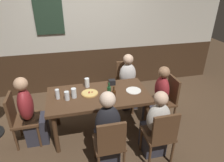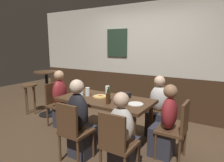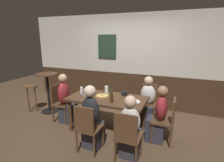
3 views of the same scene
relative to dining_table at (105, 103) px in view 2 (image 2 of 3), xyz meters
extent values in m
plane|color=#4C3826|center=(0.00, 0.00, -0.65)|extent=(12.00, 12.00, 0.00)
cube|color=#3D2819|center=(0.00, 1.65, -0.18)|extent=(6.40, 0.10, 0.95)
cube|color=beige|center=(0.00, 1.65, 1.12)|extent=(6.40, 0.10, 1.65)
cube|color=#233828|center=(-0.70, 1.58, 1.05)|extent=(0.56, 0.03, 0.68)
cube|color=#472D1C|center=(0.00, 0.00, 0.06)|extent=(1.62, 0.84, 0.05)
cylinder|color=#472D1C|center=(-0.71, -0.34, -0.31)|extent=(0.07, 0.07, 0.69)
cylinder|color=#472D1C|center=(0.71, -0.34, -0.31)|extent=(0.07, 0.07, 0.69)
cylinder|color=#472D1C|center=(-0.71, 0.34, -0.31)|extent=(0.07, 0.07, 0.69)
cylinder|color=#472D1C|center=(0.71, 0.34, -0.31)|extent=(0.07, 0.07, 0.69)
cube|color=#513521|center=(-1.15, 0.00, -0.22)|extent=(0.40, 0.40, 0.04)
cube|color=#513521|center=(-1.33, 0.00, 0.01)|extent=(0.04, 0.36, 0.43)
cylinder|color=#513521|center=(-0.98, 0.17, -0.45)|extent=(0.04, 0.04, 0.41)
cylinder|color=#513521|center=(-0.98, -0.17, -0.45)|extent=(0.04, 0.04, 0.41)
cylinder|color=#513521|center=(-1.32, 0.17, -0.45)|extent=(0.04, 0.04, 0.41)
cylinder|color=#513521|center=(-1.32, -0.17, -0.45)|extent=(0.04, 0.04, 0.41)
cube|color=#513521|center=(0.00, -0.76, -0.22)|extent=(0.40, 0.40, 0.04)
cube|color=#513521|center=(0.00, -0.94, 0.01)|extent=(0.36, 0.04, 0.43)
cylinder|color=#513521|center=(-0.17, -0.59, -0.45)|extent=(0.04, 0.04, 0.41)
cylinder|color=#513521|center=(0.17, -0.59, -0.45)|extent=(0.04, 0.04, 0.41)
cylinder|color=#513521|center=(-0.17, -0.93, -0.45)|extent=(0.04, 0.04, 0.41)
cylinder|color=#513521|center=(0.17, -0.93, -0.45)|extent=(0.04, 0.04, 0.41)
cube|color=#513521|center=(0.71, 0.76, -0.22)|extent=(0.40, 0.40, 0.04)
cube|color=#513521|center=(0.71, 0.94, 0.01)|extent=(0.36, 0.04, 0.43)
cylinder|color=#513521|center=(0.88, 0.59, -0.45)|extent=(0.04, 0.04, 0.41)
cylinder|color=#513521|center=(0.54, 0.59, -0.45)|extent=(0.04, 0.04, 0.41)
cylinder|color=#513521|center=(0.88, 0.93, -0.45)|extent=(0.04, 0.04, 0.41)
cylinder|color=#513521|center=(0.54, 0.93, -0.45)|extent=(0.04, 0.04, 0.41)
cube|color=#513521|center=(1.15, 0.00, -0.22)|extent=(0.40, 0.40, 0.04)
cube|color=#513521|center=(1.33, 0.00, 0.01)|extent=(0.04, 0.36, 0.43)
cylinder|color=#513521|center=(0.98, -0.17, -0.45)|extent=(0.04, 0.04, 0.41)
cylinder|color=#513521|center=(0.98, 0.17, -0.45)|extent=(0.04, 0.04, 0.41)
cylinder|color=#513521|center=(1.32, -0.17, -0.45)|extent=(0.04, 0.04, 0.41)
cylinder|color=#513521|center=(1.32, 0.17, -0.45)|extent=(0.04, 0.04, 0.41)
cube|color=#513521|center=(0.71, -0.76, -0.22)|extent=(0.40, 0.40, 0.04)
cube|color=#513521|center=(0.71, -0.94, 0.01)|extent=(0.36, 0.04, 0.43)
cylinder|color=#513521|center=(0.54, -0.59, -0.45)|extent=(0.04, 0.04, 0.41)
cylinder|color=#513521|center=(0.88, -0.59, -0.45)|extent=(0.04, 0.04, 0.41)
cube|color=#2D2D38|center=(-1.02, 0.00, -0.43)|extent=(0.34, 0.32, 0.45)
ellipsoid|color=maroon|center=(-1.11, 0.00, 0.06)|extent=(0.22, 0.34, 0.52)
sphere|color=tan|center=(-1.11, 0.00, 0.40)|extent=(0.20, 0.20, 0.20)
cube|color=#2D2D38|center=(0.00, -0.63, -0.43)|extent=(0.32, 0.34, 0.45)
ellipsoid|color=black|center=(0.00, -0.72, 0.07)|extent=(0.34, 0.22, 0.54)
sphere|color=beige|center=(0.00, -0.72, 0.43)|extent=(0.20, 0.20, 0.20)
cube|color=#2D2D38|center=(0.71, 0.63, -0.43)|extent=(0.32, 0.34, 0.45)
ellipsoid|color=silver|center=(0.71, 0.72, 0.03)|extent=(0.34, 0.22, 0.46)
sphere|color=#DBB293|center=(0.71, 0.72, 0.35)|extent=(0.20, 0.20, 0.20)
cube|color=#2D2D38|center=(1.02, 0.00, -0.43)|extent=(0.34, 0.32, 0.45)
ellipsoid|color=maroon|center=(1.11, 0.00, 0.03)|extent=(0.22, 0.34, 0.47)
sphere|color=#936B4C|center=(1.11, 0.00, 0.36)|extent=(0.20, 0.20, 0.20)
cube|color=#2D2D38|center=(0.71, -0.63, -0.43)|extent=(0.32, 0.34, 0.45)
ellipsoid|color=beige|center=(0.71, -0.72, 0.03)|extent=(0.34, 0.22, 0.46)
sphere|color=#DBB293|center=(0.71, -0.72, 0.34)|extent=(0.19, 0.19, 0.19)
cylinder|color=tan|center=(-0.13, 0.04, 0.10)|extent=(0.27, 0.27, 0.02)
cylinder|color=#DBB760|center=(-0.13, 0.04, 0.11)|extent=(0.24, 0.24, 0.01)
cylinder|color=maroon|center=(-0.15, 0.03, 0.11)|extent=(0.03, 0.03, 0.00)
cylinder|color=maroon|center=(-0.14, 0.05, 0.11)|extent=(0.03, 0.03, 0.00)
cylinder|color=maroon|center=(-0.10, 0.04, 0.11)|extent=(0.03, 0.03, 0.00)
cylinder|color=silver|center=(-0.63, 0.01, 0.17)|extent=(0.06, 0.06, 0.16)
cylinder|color=#C6842D|center=(-0.63, 0.01, 0.13)|extent=(0.06, 0.06, 0.08)
cylinder|color=silver|center=(-0.38, -0.01, 0.16)|extent=(0.08, 0.08, 0.16)
cylinder|color=#B26623|center=(-0.38, -0.01, 0.15)|extent=(0.07, 0.07, 0.13)
cylinder|color=silver|center=(-0.14, 0.29, 0.17)|extent=(0.08, 0.08, 0.16)
cylinder|color=#B26623|center=(-0.14, 0.29, 0.15)|extent=(0.07, 0.07, 0.13)
cylinder|color=silver|center=(-0.49, -0.05, 0.16)|extent=(0.07, 0.07, 0.14)
cylinder|color=#B26623|center=(-0.49, -0.05, 0.13)|extent=(0.06, 0.06, 0.08)
cylinder|color=#194723|center=(0.15, -0.13, 0.18)|extent=(0.06, 0.06, 0.18)
cylinder|color=#194723|center=(0.15, -0.13, 0.30)|extent=(0.03, 0.03, 0.07)
cylinder|color=#42230F|center=(0.20, -0.23, 0.17)|extent=(0.06, 0.06, 0.17)
cylinder|color=#42230F|center=(0.20, -0.23, 0.29)|extent=(0.03, 0.03, 0.07)
cylinder|color=white|center=(0.58, -0.03, 0.09)|extent=(0.25, 0.25, 0.01)
cube|color=black|center=(0.29, 0.27, 0.13)|extent=(0.11, 0.09, 0.09)
cylinder|color=black|center=(-1.85, 0.30, -0.64)|extent=(0.44, 0.44, 0.03)
cylinder|color=black|center=(-1.85, 0.30, -0.13)|extent=(0.07, 0.07, 0.99)
cylinder|color=#472D1C|center=(-1.85, 0.30, 0.38)|extent=(0.56, 0.56, 0.03)
cylinder|color=brown|center=(-2.30, 0.15, 0.05)|extent=(0.34, 0.34, 0.04)
cylinder|color=brown|center=(-2.17, 0.15, -0.31)|extent=(0.03, 0.03, 0.68)
cylinder|color=brown|center=(-2.30, 0.28, -0.31)|extent=(0.03, 0.03, 0.68)
cylinder|color=brown|center=(-2.43, 0.15, -0.31)|extent=(0.03, 0.03, 0.68)
cylinder|color=brown|center=(-2.30, 0.02, -0.31)|extent=(0.03, 0.03, 0.68)
camera|label=1|loc=(-0.41, -2.73, 1.74)|focal=32.09mm
camera|label=2|loc=(1.85, -2.77, 1.01)|focal=31.93mm
camera|label=3|loc=(1.43, -3.22, 1.32)|focal=28.54mm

